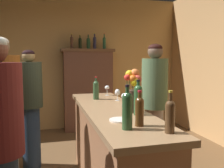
# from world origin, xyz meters

# --- Properties ---
(wall_back) EXTENTS (5.66, 0.12, 2.81)m
(wall_back) POSITION_xyz_m (0.00, 2.92, 1.41)
(wall_back) COLOR tan
(wall_back) RESTS_ON ground
(bar_counter) EXTENTS (0.58, 2.26, 0.99)m
(bar_counter) POSITION_xyz_m (0.53, 0.03, 0.50)
(bar_counter) COLOR #956140
(bar_counter) RESTS_ON ground
(display_cabinet) EXTENTS (1.08, 0.37, 1.70)m
(display_cabinet) POSITION_xyz_m (0.72, 2.64, 0.89)
(display_cabinet) COLOR brown
(display_cabinet) RESTS_ON ground
(wine_bottle_malbec) EXTENTS (0.07, 0.07, 0.28)m
(wine_bottle_malbec) POSITION_xyz_m (0.56, -0.68, 1.11)
(wine_bottle_malbec) COLOR #4C2E13
(wine_bottle_malbec) RESTS_ON bar_counter
(wine_bottle_chardonnay) EXTENTS (0.07, 0.07, 0.30)m
(wine_bottle_chardonnay) POSITION_xyz_m (0.70, -0.90, 1.12)
(wine_bottle_chardonnay) COLOR #4A311B
(wine_bottle_chardonnay) RESTS_ON bar_counter
(wine_bottle_merlot) EXTENTS (0.08, 0.08, 0.33)m
(wine_bottle_merlot) POSITION_xyz_m (0.44, -0.74, 1.14)
(wine_bottle_merlot) COLOR #264827
(wine_bottle_merlot) RESTS_ON bar_counter
(wine_bottle_syrah) EXTENTS (0.07, 0.07, 0.29)m
(wine_bottle_syrah) POSITION_xyz_m (0.48, 0.63, 1.12)
(wine_bottle_syrah) COLOR #2F4D2E
(wine_bottle_syrah) RESTS_ON bar_counter
(wine_bottle_pinot) EXTENTS (0.08, 0.08, 0.33)m
(wine_bottle_pinot) POSITION_xyz_m (0.69, -0.33, 1.14)
(wine_bottle_pinot) COLOR #2A4F2A
(wine_bottle_pinot) RESTS_ON bar_counter
(wine_glass_front) EXTENTS (0.07, 0.07, 0.14)m
(wine_glass_front) POSITION_xyz_m (0.72, 0.17, 1.08)
(wine_glass_front) COLOR white
(wine_glass_front) RESTS_ON bar_counter
(wine_glass_mid) EXTENTS (0.06, 0.06, 0.14)m
(wine_glass_mid) POSITION_xyz_m (0.70, 0.91, 1.09)
(wine_glass_mid) COLOR white
(wine_glass_mid) RESTS_ON bar_counter
(wine_glass_rear) EXTENTS (0.07, 0.07, 0.14)m
(wine_glass_rear) POSITION_xyz_m (0.72, 0.46, 1.08)
(wine_glass_rear) COLOR white
(wine_glass_rear) RESTS_ON bar_counter
(flower_arrangement) EXTENTS (0.18, 0.17, 0.42)m
(flower_arrangement) POSITION_xyz_m (0.69, -0.19, 1.19)
(flower_arrangement) COLOR #432F27
(flower_arrangement) RESTS_ON bar_counter
(cheese_plate) EXTENTS (0.19, 0.19, 0.01)m
(cheese_plate) POSITION_xyz_m (0.47, -0.49, 0.99)
(cheese_plate) COLOR white
(cheese_plate) RESTS_ON bar_counter
(display_bottle_left) EXTENTS (0.06, 0.06, 0.30)m
(display_bottle_left) POSITION_xyz_m (0.40, 2.64, 1.84)
(display_bottle_left) COLOR #4D2E20
(display_bottle_left) RESTS_ON display_cabinet
(display_bottle_midleft) EXTENTS (0.06, 0.06, 0.29)m
(display_bottle_midleft) POSITION_xyz_m (0.56, 2.64, 1.83)
(display_bottle_midleft) COLOR black
(display_bottle_midleft) RESTS_ON display_cabinet
(display_bottle_center) EXTENTS (0.08, 0.08, 0.29)m
(display_bottle_center) POSITION_xyz_m (0.73, 2.64, 1.83)
(display_bottle_center) COLOR #193920
(display_bottle_center) RESTS_ON display_cabinet
(display_bottle_midright) EXTENTS (0.07, 0.07, 0.33)m
(display_bottle_midright) POSITION_xyz_m (0.87, 2.64, 1.84)
(display_bottle_midright) COLOR #26243D
(display_bottle_midright) RESTS_ON display_cabinet
(display_bottle_right) EXTENTS (0.07, 0.07, 0.32)m
(display_bottle_right) POSITION_xyz_m (1.07, 2.64, 1.84)
(display_bottle_right) COLOR #265333
(display_bottle_right) RESTS_ON display_cabinet
(patron_by_cabinet) EXTENTS (0.40, 0.40, 1.73)m
(patron_by_cabinet) POSITION_xyz_m (-0.59, 0.37, 0.94)
(patron_by_cabinet) COLOR #ACAE97
(patron_by_cabinet) RESTS_ON ground
(patron_redhead) EXTENTS (0.34, 0.34, 1.62)m
(patron_redhead) POSITION_xyz_m (-0.35, 1.03, 0.89)
(patron_redhead) COLOR #22354D
(patron_redhead) RESTS_ON ground
(bartender) EXTENTS (0.33, 0.33, 1.69)m
(bartender) POSITION_xyz_m (1.19, 0.39, 0.93)
(bartender) COLOR #9F908E
(bartender) RESTS_ON ground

